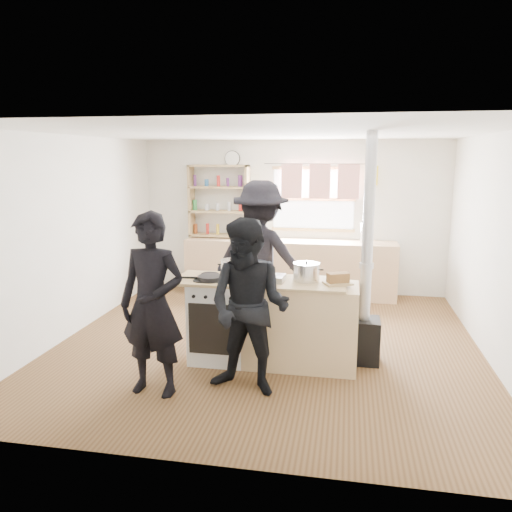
# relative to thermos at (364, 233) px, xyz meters

# --- Properties ---
(ground) EXTENTS (5.00, 5.00, 0.01)m
(ground) POSITION_rel_thermos_xyz_m (-1.16, -2.22, -1.06)
(ground) COLOR brown
(ground) RESTS_ON ground
(back_counter) EXTENTS (3.40, 0.55, 0.90)m
(back_counter) POSITION_rel_thermos_xyz_m (-1.16, 0.00, -0.61)
(back_counter) COLOR tan
(back_counter) RESTS_ON ground
(shelving_unit) EXTENTS (1.00, 0.28, 1.20)m
(shelving_unit) POSITION_rel_thermos_xyz_m (-2.36, 0.12, 0.45)
(shelving_unit) COLOR tan
(shelving_unit) RESTS_ON back_counter
(thermos) EXTENTS (0.10, 0.10, 0.32)m
(thermos) POSITION_rel_thermos_xyz_m (0.00, 0.00, 0.00)
(thermos) COLOR silver
(thermos) RESTS_ON back_counter
(cooking_island) EXTENTS (1.97, 0.64, 0.93)m
(cooking_island) POSITION_rel_thermos_xyz_m (-1.02, -2.77, -0.59)
(cooking_island) COLOR white
(cooking_island) RESTS_ON ground
(skillet_greens) EXTENTS (0.30, 0.30, 0.05)m
(skillet_greens) POSITION_rel_thermos_xyz_m (-1.68, -2.88, -0.10)
(skillet_greens) COLOR black
(skillet_greens) RESTS_ON cooking_island
(roast_tray) EXTENTS (0.33, 0.27, 0.06)m
(roast_tray) POSITION_rel_thermos_xyz_m (-1.06, -2.79, -0.09)
(roast_tray) COLOR silver
(roast_tray) RESTS_ON cooking_island
(stockpot_stove) EXTENTS (0.24, 0.24, 0.20)m
(stockpot_stove) POSITION_rel_thermos_xyz_m (-1.52, -2.59, -0.04)
(stockpot_stove) COLOR silver
(stockpot_stove) RESTS_ON cooking_island
(stockpot_counter) EXTENTS (0.29, 0.29, 0.22)m
(stockpot_counter) POSITION_rel_thermos_xyz_m (-0.67, -2.71, -0.03)
(stockpot_counter) COLOR silver
(stockpot_counter) RESTS_ON cooking_island
(bread_board) EXTENTS (0.34, 0.30, 0.12)m
(bread_board) POSITION_rel_thermos_xyz_m (-0.33, -2.80, -0.08)
(bread_board) COLOR tan
(bread_board) RESTS_ON cooking_island
(flue_heater) EXTENTS (0.35, 0.35, 2.50)m
(flue_heater) POSITION_rel_thermos_xyz_m (-0.04, -2.57, -0.41)
(flue_heater) COLOR black
(flue_heater) RESTS_ON ground
(person_near_left) EXTENTS (0.67, 0.48, 1.75)m
(person_near_left) POSITION_rel_thermos_xyz_m (-2.03, -3.67, -0.18)
(person_near_left) COLOR black
(person_near_left) RESTS_ON ground
(person_near_right) EXTENTS (0.94, 0.80, 1.69)m
(person_near_right) POSITION_rel_thermos_xyz_m (-1.14, -3.50, -0.21)
(person_near_right) COLOR black
(person_near_right) RESTS_ON ground
(person_far) EXTENTS (1.36, 0.92, 1.95)m
(person_far) POSITION_rel_thermos_xyz_m (-1.32, -1.82, -0.08)
(person_far) COLOR black
(person_far) RESTS_ON ground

